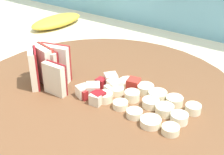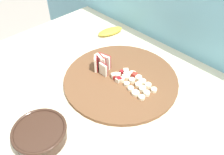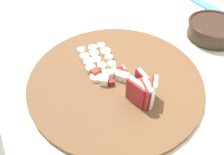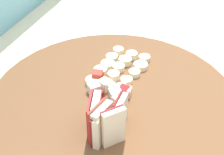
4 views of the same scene
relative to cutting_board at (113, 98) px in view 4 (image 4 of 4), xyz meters
name	(u,v)px [view 4 (image 4 of 4)]	position (x,y,z in m)	size (l,w,h in m)	color
cutting_board	(113,98)	(0.00, 0.00, 0.00)	(0.45, 0.45, 0.01)	brown
apple_wedge_fan	(103,120)	(-0.10, -0.02, 0.04)	(0.09, 0.07, 0.07)	maroon
apple_dice_pile	(110,90)	(0.00, 0.01, 0.02)	(0.08, 0.09, 0.02)	#EFE5CC
banana_slice_rows	(119,68)	(0.08, 0.01, 0.01)	(0.15, 0.10, 0.01)	#F4EAC6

